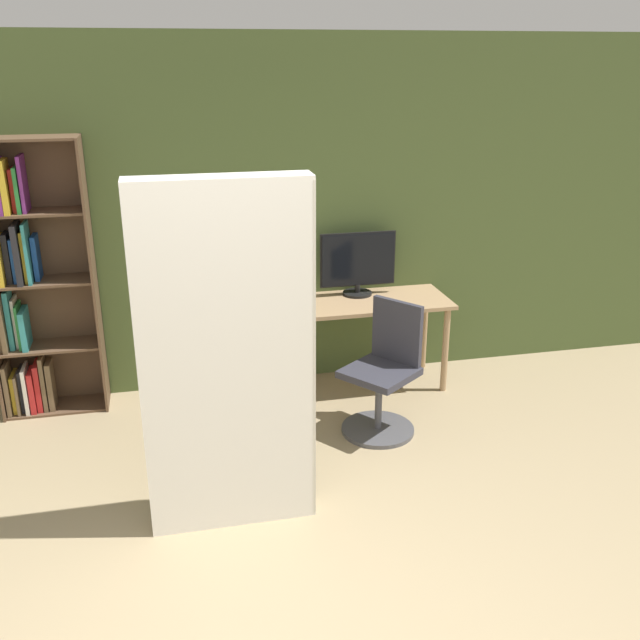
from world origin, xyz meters
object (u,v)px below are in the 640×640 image
monitor (358,262)px  mattress_near (228,362)px  bookshelf (27,283)px  office_chair (384,381)px

monitor → mattress_near: (-1.20, -1.71, -0.00)m
mattress_near → bookshelf: bearing=126.5°
office_chair → monitor: bearing=87.0°
monitor → office_chair: size_ratio=0.65×
mattress_near → office_chair: bearing=35.8°
monitor → bookshelf: size_ratio=0.30×
monitor → mattress_near: size_ratio=0.31×
office_chair → mattress_near: 1.54m
monitor → office_chair: 1.08m
office_chair → bookshelf: 2.64m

